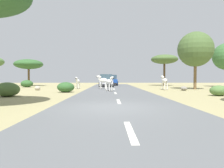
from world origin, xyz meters
TOP-DOWN VIEW (x-y plane):
  - ground_plane at (0.00, 0.00)m, footprint 90.00×90.00m
  - road at (0.48, 0.00)m, footprint 6.00×64.00m
  - lane_markings at (0.48, -1.00)m, footprint 0.16×56.00m
  - zebra_0 at (-0.01, 10.44)m, footprint 0.90×1.39m
  - zebra_1 at (-3.70, 15.20)m, footprint 0.51×1.52m
  - zebra_2 at (-0.75, 14.15)m, footprint 1.45×1.14m
  - zebra_3 at (5.86, 13.26)m, footprint 0.58×1.69m
  - car_0 at (0.35, 26.01)m, footprint 2.07×4.36m
  - car_1 at (-0.47, 20.41)m, footprint 2.09×4.37m
  - tree_0 at (-12.74, 23.95)m, footprint 4.41×4.41m
  - tree_4 at (8.95, 24.87)m, footprint 4.32×4.32m
  - tree_6 at (9.60, 14.29)m, footprint 3.90×3.90m
  - bush_0 at (7.81, 5.89)m, footprint 1.25×1.12m
  - bush_1 at (-11.37, 19.74)m, footprint 1.63×1.47m
  - bush_2 at (-3.89, 9.62)m, footprint 1.52×1.36m
  - bush_3 at (-6.97, 5.38)m, footprint 1.65×1.48m
  - rock_1 at (-7.45, 12.63)m, footprint 0.58×0.51m
  - rock_3 at (7.51, 12.00)m, footprint 0.69×0.67m

SIDE VIEW (x-z plane):
  - ground_plane at x=0.00m, z-range 0.00..0.00m
  - road at x=0.48m, z-range 0.00..0.05m
  - lane_markings at x=0.48m, z-range 0.05..0.06m
  - rock_3 at x=7.51m, z-range 0.00..0.43m
  - rock_1 at x=-7.45m, z-range 0.00..0.46m
  - bush_0 at x=7.81m, z-range 0.00..0.75m
  - bush_2 at x=-3.89m, z-range 0.00..0.91m
  - bush_1 at x=-11.37m, z-range 0.00..0.98m
  - bush_3 at x=-6.97m, z-range 0.00..0.99m
  - car_0 at x=0.35m, z-range -0.02..1.72m
  - car_1 at x=-0.47m, z-range -0.02..1.72m
  - zebra_1 at x=-3.70m, z-range 0.14..1.58m
  - zebra_0 at x=-0.01m, z-range 0.19..1.60m
  - zebra_3 at x=5.86m, z-range 0.15..1.75m
  - zebra_2 at x=-0.75m, z-range 0.20..1.76m
  - tree_0 at x=-12.74m, z-range 1.31..5.52m
  - tree_4 at x=8.95m, z-range 1.74..6.81m
  - tree_6 at x=9.60m, z-range 1.25..7.67m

